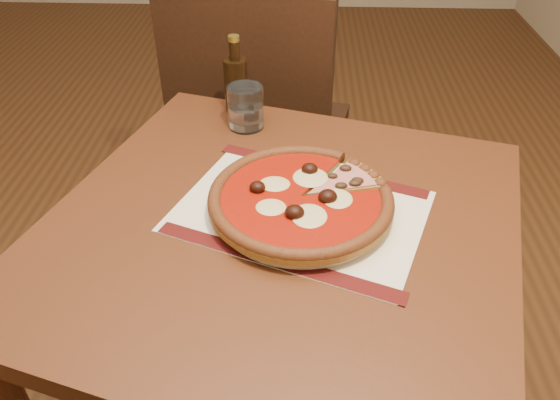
{
  "coord_description": "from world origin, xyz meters",
  "views": [
    {
      "loc": [
        0.87,
        -1.33,
        1.35
      ],
      "look_at": [
        0.84,
        -0.58,
        0.78
      ],
      "focal_mm": 35.0,
      "sensor_mm": 36.0,
      "label": 1
    }
  ],
  "objects_px": {
    "table": "(280,263)",
    "chair_far": "(259,124)",
    "bottle": "(236,82)",
    "pizza": "(301,198)",
    "water_glass": "(246,107)",
    "plate": "(300,207)"
  },
  "relations": [
    {
      "from": "pizza",
      "to": "bottle",
      "type": "relative_size",
      "value": 1.83
    },
    {
      "from": "pizza",
      "to": "plate",
      "type": "bearing_deg",
      "value": 33.09
    },
    {
      "from": "table",
      "to": "bottle",
      "type": "distance_m",
      "value": 0.46
    },
    {
      "from": "chair_far",
      "to": "water_glass",
      "type": "distance_m",
      "value": 0.43
    },
    {
      "from": "chair_far",
      "to": "pizza",
      "type": "xyz_separation_m",
      "value": [
        0.13,
        -0.66,
        0.22
      ]
    },
    {
      "from": "plate",
      "to": "bottle",
      "type": "height_order",
      "value": "bottle"
    },
    {
      "from": "table",
      "to": "bottle",
      "type": "xyz_separation_m",
      "value": [
        -0.12,
        0.41,
        0.17
      ]
    },
    {
      "from": "bottle",
      "to": "water_glass",
      "type": "bearing_deg",
      "value": -69.74
    },
    {
      "from": "pizza",
      "to": "chair_far",
      "type": "bearing_deg",
      "value": 101.01
    },
    {
      "from": "plate",
      "to": "water_glass",
      "type": "bearing_deg",
      "value": 112.36
    },
    {
      "from": "pizza",
      "to": "bottle",
      "type": "distance_m",
      "value": 0.41
    },
    {
      "from": "plate",
      "to": "water_glass",
      "type": "distance_m",
      "value": 0.33
    },
    {
      "from": "table",
      "to": "bottle",
      "type": "bearing_deg",
      "value": 106.06
    },
    {
      "from": "chair_far",
      "to": "bottle",
      "type": "xyz_separation_m",
      "value": [
        -0.02,
        -0.28,
        0.26
      ]
    },
    {
      "from": "table",
      "to": "water_glass",
      "type": "relative_size",
      "value": 10.42
    },
    {
      "from": "water_glass",
      "to": "bottle",
      "type": "xyz_separation_m",
      "value": [
        -0.03,
        0.08,
        0.02
      ]
    },
    {
      "from": "water_glass",
      "to": "chair_far",
      "type": "bearing_deg",
      "value": 90.65
    },
    {
      "from": "table",
      "to": "pizza",
      "type": "xyz_separation_m",
      "value": [
        0.04,
        0.03,
        0.13
      ]
    },
    {
      "from": "table",
      "to": "pizza",
      "type": "relative_size",
      "value": 3.03
    },
    {
      "from": "table",
      "to": "chair_far",
      "type": "distance_m",
      "value": 0.7
    },
    {
      "from": "plate",
      "to": "pizza",
      "type": "relative_size",
      "value": 0.93
    },
    {
      "from": "water_glass",
      "to": "plate",
      "type": "bearing_deg",
      "value": -67.64
    }
  ]
}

